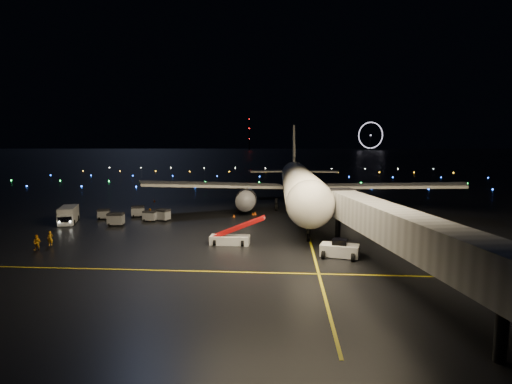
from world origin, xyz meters
TOP-DOWN VIEW (x-y plane):
  - ground at (0.00, 300.00)m, footprint 2000.00×2000.00m
  - lane_centre at (12.00, 15.00)m, footprint 0.25×80.00m
  - lane_cross at (-5.00, -10.00)m, footprint 60.00×0.25m
  - jet_bridge at (20.75, -24.50)m, footprint 14.00×58.00m
  - airliner at (11.35, 27.82)m, footprint 59.04×56.17m
  - pushback_tug at (14.72, -4.00)m, footprint 4.41×3.05m
  - belt_loader at (2.21, 0.49)m, footprint 7.00×2.12m
  - service_truck at (-24.18, 11.62)m, footprint 4.39×7.32m
  - crew_a at (-19.06, -1.70)m, footprint 0.73×0.56m
  - crew_b at (-19.34, -3.82)m, footprint 0.92×0.74m
  - crew_c at (-12.38, 14.40)m, footprint 0.74×1.23m
  - safety_cone_0 at (3.45, 20.49)m, footprint 0.50×0.50m
  - safety_cone_1 at (3.81, 20.79)m, footprint 0.58×0.58m
  - safety_cone_2 at (0.47, 18.29)m, footprint 0.48×0.48m
  - safety_cone_3 at (-18.29, 34.31)m, footprint 0.56×0.56m
  - ferris_wheel at (170.00, 720.00)m, footprint 49.33×16.80m
  - radio_mast at (-60.00, 740.00)m, footprint 1.80×1.80m
  - taxiway_lights at (0.00, 106.00)m, footprint 164.00×92.00m
  - baggage_cart_0 at (-10.44, 14.67)m, footprint 2.54×2.22m
  - baggage_cart_1 at (-12.31, 14.07)m, footprint 2.04×1.50m
  - baggage_cart_2 at (-15.55, 17.62)m, footprint 2.49×2.11m
  - baggage_cart_3 at (-16.20, 10.34)m, footprint 2.35×1.74m
  - baggage_cart_4 at (-20.37, 15.33)m, footprint 2.20×1.87m

SIDE VIEW (x-z plane):
  - ground at x=0.00m, z-range 0.00..0.00m
  - lane_centre at x=12.00m, z-range 0.00..0.02m
  - lane_cross at x=-5.00m, z-range 0.00..0.02m
  - taxiway_lights at x=0.00m, z-range 0.00..0.36m
  - safety_cone_0 at x=3.45m, z-range 0.00..0.46m
  - safety_cone_2 at x=0.47m, z-range 0.00..0.48m
  - safety_cone_3 at x=-18.29m, z-range 0.00..0.50m
  - safety_cone_1 at x=3.81m, z-range 0.00..0.53m
  - baggage_cart_4 at x=-20.37m, z-range 0.00..1.59m
  - baggage_cart_1 at x=-12.31m, z-range 0.00..1.65m
  - crew_a at x=-19.06m, z-range 0.00..1.78m
  - crew_b at x=-19.34m, z-range 0.00..1.79m
  - baggage_cart_2 at x=-15.55m, z-range 0.00..1.80m
  - baggage_cart_0 at x=-10.44m, z-range 0.00..1.80m
  - baggage_cart_3 at x=-16.20m, z-range 0.00..1.89m
  - pushback_tug at x=14.72m, z-range 0.00..1.91m
  - crew_c at x=-12.38m, z-range 0.00..1.96m
  - service_truck at x=-24.18m, z-range 0.00..2.57m
  - belt_loader at x=2.21m, z-range 0.00..3.36m
  - jet_bridge at x=20.75m, z-range 0.00..6.60m
  - airliner at x=11.35m, z-range 0.00..16.48m
  - ferris_wheel at x=170.00m, z-range 0.00..52.00m
  - radio_mast at x=-60.00m, z-range 0.00..64.00m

